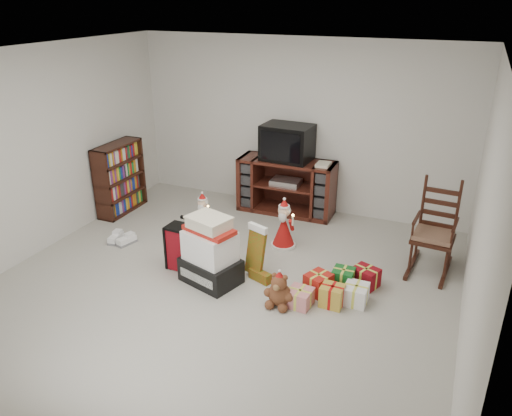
{
  "coord_description": "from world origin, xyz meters",
  "views": [
    {
      "loc": [
        2.26,
        -4.29,
        3.03
      ],
      "look_at": [
        0.15,
        0.6,
        0.73
      ],
      "focal_mm": 35.0,
      "sensor_mm": 36.0,
      "label": 1
    }
  ],
  "objects_px": {
    "crt_television": "(287,143)",
    "teddy_bear": "(280,292)",
    "santa_figurine": "(284,229)",
    "gift_pile": "(210,254)",
    "red_suitcase": "(186,248)",
    "tv_stand": "(286,186)",
    "bookshelf": "(120,179)",
    "rocking_chair": "(433,239)",
    "sneaker_pair": "(121,239)",
    "gift_cluster": "(336,286)",
    "mrs_claus_figurine": "(203,218)"
  },
  "relations": [
    {
      "from": "crt_television",
      "to": "teddy_bear",
      "type": "bearing_deg",
      "value": -67.91
    },
    {
      "from": "santa_figurine",
      "to": "crt_television",
      "type": "xyz_separation_m",
      "value": [
        -0.38,
        1.11,
        0.81
      ]
    },
    {
      "from": "gift_pile",
      "to": "red_suitcase",
      "type": "bearing_deg",
      "value": 179.61
    },
    {
      "from": "tv_stand",
      "to": "bookshelf",
      "type": "height_order",
      "value": "bookshelf"
    },
    {
      "from": "bookshelf",
      "to": "rocking_chair",
      "type": "height_order",
      "value": "rocking_chair"
    },
    {
      "from": "tv_stand",
      "to": "rocking_chair",
      "type": "height_order",
      "value": "rocking_chair"
    },
    {
      "from": "gift_pile",
      "to": "sneaker_pair",
      "type": "relative_size",
      "value": 2.28
    },
    {
      "from": "rocking_chair",
      "to": "crt_television",
      "type": "xyz_separation_m",
      "value": [
        -2.17,
        0.93,
        0.67
      ]
    },
    {
      "from": "bookshelf",
      "to": "teddy_bear",
      "type": "xyz_separation_m",
      "value": [
        3.06,
        -1.4,
        -0.34
      ]
    },
    {
      "from": "bookshelf",
      "to": "rocking_chair",
      "type": "bearing_deg",
      "value": 0.54
    },
    {
      "from": "gift_pile",
      "to": "gift_cluster",
      "type": "relative_size",
      "value": 0.79
    },
    {
      "from": "tv_stand",
      "to": "sneaker_pair",
      "type": "bearing_deg",
      "value": -133.22
    },
    {
      "from": "gift_pile",
      "to": "red_suitcase",
      "type": "distance_m",
      "value": 0.42
    },
    {
      "from": "tv_stand",
      "to": "crt_television",
      "type": "xyz_separation_m",
      "value": [
        -0.02,
        0.02,
        0.66
      ]
    },
    {
      "from": "rocking_chair",
      "to": "sneaker_pair",
      "type": "height_order",
      "value": "rocking_chair"
    },
    {
      "from": "rocking_chair",
      "to": "teddy_bear",
      "type": "distance_m",
      "value": 2.0
    },
    {
      "from": "santa_figurine",
      "to": "mrs_claus_figurine",
      "type": "bearing_deg",
      "value": -177.17
    },
    {
      "from": "red_suitcase",
      "to": "santa_figurine",
      "type": "bearing_deg",
      "value": 52.15
    },
    {
      "from": "teddy_bear",
      "to": "crt_television",
      "type": "relative_size",
      "value": 0.52
    },
    {
      "from": "red_suitcase",
      "to": "teddy_bear",
      "type": "distance_m",
      "value": 1.31
    },
    {
      "from": "tv_stand",
      "to": "gift_cluster",
      "type": "xyz_separation_m",
      "value": [
        1.29,
        -1.94,
        -0.28
      ]
    },
    {
      "from": "teddy_bear",
      "to": "mrs_claus_figurine",
      "type": "bearing_deg",
      "value": 142.5
    },
    {
      "from": "rocking_chair",
      "to": "sneaker_pair",
      "type": "bearing_deg",
      "value": -161.99
    },
    {
      "from": "teddy_bear",
      "to": "gift_cluster",
      "type": "distance_m",
      "value": 0.65
    },
    {
      "from": "rocking_chair",
      "to": "teddy_bear",
      "type": "bearing_deg",
      "value": -129.27
    },
    {
      "from": "gift_cluster",
      "to": "crt_television",
      "type": "relative_size",
      "value": 1.37
    },
    {
      "from": "bookshelf",
      "to": "santa_figurine",
      "type": "xyz_separation_m",
      "value": [
        2.64,
        -0.14,
        -0.25
      ]
    },
    {
      "from": "gift_cluster",
      "to": "red_suitcase",
      "type": "bearing_deg",
      "value": -175.53
    },
    {
      "from": "tv_stand",
      "to": "mrs_claus_figurine",
      "type": "relative_size",
      "value": 2.4
    },
    {
      "from": "red_suitcase",
      "to": "tv_stand",
      "type": "bearing_deg",
      "value": 79.49
    },
    {
      "from": "tv_stand",
      "to": "teddy_bear",
      "type": "bearing_deg",
      "value": -72.74
    },
    {
      "from": "rocking_chair",
      "to": "crt_television",
      "type": "height_order",
      "value": "crt_television"
    },
    {
      "from": "bookshelf",
      "to": "mrs_claus_figurine",
      "type": "bearing_deg",
      "value": -7.34
    },
    {
      "from": "red_suitcase",
      "to": "sneaker_pair",
      "type": "bearing_deg",
      "value": 170.45
    },
    {
      "from": "tv_stand",
      "to": "teddy_bear",
      "type": "distance_m",
      "value": 2.48
    },
    {
      "from": "teddy_bear",
      "to": "gift_cluster",
      "type": "bearing_deg",
      "value": 38.71
    },
    {
      "from": "mrs_claus_figurine",
      "to": "sneaker_pair",
      "type": "xyz_separation_m",
      "value": [
        -0.86,
        -0.69,
        -0.18
      ]
    },
    {
      "from": "bookshelf",
      "to": "gift_cluster",
      "type": "bearing_deg",
      "value": -15.56
    },
    {
      "from": "red_suitcase",
      "to": "mrs_claus_figurine",
      "type": "xyz_separation_m",
      "value": [
        -0.29,
        0.94,
        -0.05
      ]
    },
    {
      "from": "gift_pile",
      "to": "teddy_bear",
      "type": "bearing_deg",
      "value": 7.91
    },
    {
      "from": "red_suitcase",
      "to": "gift_cluster",
      "type": "height_order",
      "value": "red_suitcase"
    },
    {
      "from": "bookshelf",
      "to": "crt_television",
      "type": "bearing_deg",
      "value": 23.29
    },
    {
      "from": "teddy_bear",
      "to": "mrs_claus_figurine",
      "type": "distance_m",
      "value": 1.98
    },
    {
      "from": "rocking_chair",
      "to": "red_suitcase",
      "type": "distance_m",
      "value": 2.9
    },
    {
      "from": "red_suitcase",
      "to": "sneaker_pair",
      "type": "distance_m",
      "value": 1.2
    },
    {
      "from": "teddy_bear",
      "to": "sneaker_pair",
      "type": "distance_m",
      "value": 2.48
    },
    {
      "from": "rocking_chair",
      "to": "santa_figurine",
      "type": "relative_size",
      "value": 1.72
    },
    {
      "from": "gift_pile",
      "to": "crt_television",
      "type": "relative_size",
      "value": 1.09
    },
    {
      "from": "santa_figurine",
      "to": "gift_pile",
      "type": "bearing_deg",
      "value": -112.38
    },
    {
      "from": "gift_pile",
      "to": "gift_cluster",
      "type": "xyz_separation_m",
      "value": [
        1.39,
        0.26,
        -0.22
      ]
    }
  ]
}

